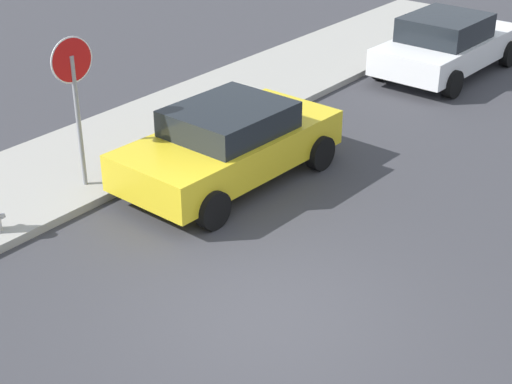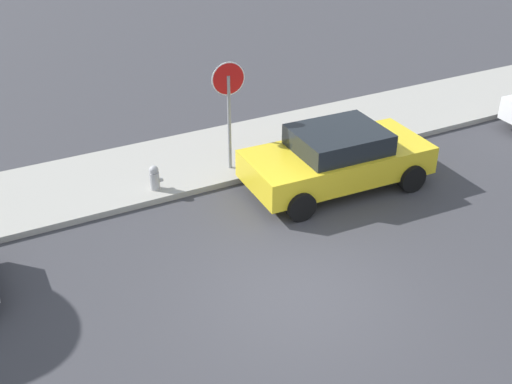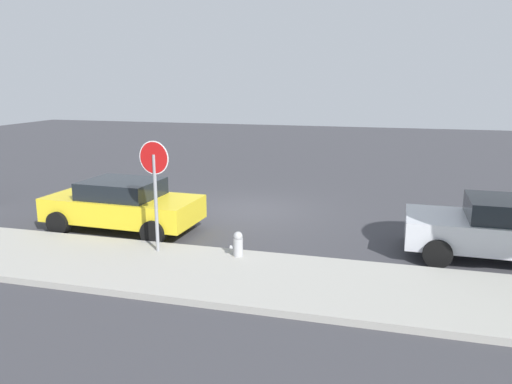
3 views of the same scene
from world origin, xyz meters
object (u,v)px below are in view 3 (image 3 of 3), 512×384
at_px(parked_car_yellow, 123,204).
at_px(stop_sign, 155,178).
at_px(fire_hydrant, 238,247).
at_px(parked_car_silver, 509,229).

bearing_deg(parked_car_yellow, stop_sign, 137.85).
bearing_deg(fire_hydrant, parked_car_yellow, -22.08).
bearing_deg(fire_hydrant, stop_sign, 4.44).
bearing_deg(parked_car_yellow, fire_hydrant, 157.92).
bearing_deg(fire_hydrant, parked_car_silver, -163.54).
height_order(stop_sign, fire_hydrant, stop_sign).
distance_m(stop_sign, parked_car_yellow, 2.76).
height_order(parked_car_yellow, parked_car_silver, parked_car_silver).
relative_size(stop_sign, parked_car_silver, 0.62).
height_order(parked_car_silver, fire_hydrant, parked_car_silver).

